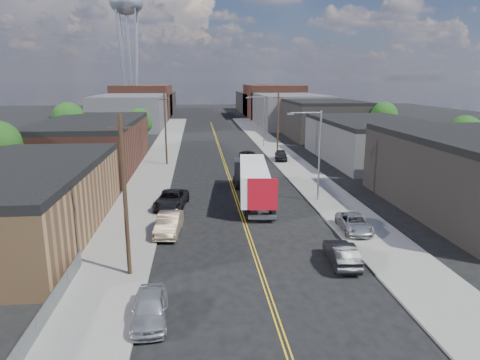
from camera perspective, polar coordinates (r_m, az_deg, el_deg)
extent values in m
plane|color=black|center=(76.14, -2.79, 4.33)|extent=(260.00, 260.00, 0.00)
cube|color=gold|center=(61.39, -2.05, 2.14)|extent=(0.32, 120.00, 0.01)
cube|color=slate|center=(61.52, -10.92, 2.00)|extent=(5.00, 140.00, 0.15)
cube|color=slate|center=(62.69, 6.65, 2.36)|extent=(5.00, 140.00, 0.15)
cube|color=brown|center=(37.23, -27.92, -2.94)|extent=(12.00, 22.00, 5.00)
cube|color=black|center=(36.62, -28.40, 1.27)|extent=(12.00, 22.00, 0.60)
cube|color=#4C281E|center=(61.43, -19.06, 4.26)|extent=(12.00, 26.00, 6.00)
cube|color=black|center=(61.03, -19.30, 7.32)|extent=(12.00, 26.00, 0.60)
cube|color=navy|center=(40.78, 22.22, 0.54)|extent=(0.30, 20.00, 0.80)
cube|color=#3C3C3F|center=(66.96, 17.08, 4.89)|extent=(14.00, 24.00, 5.50)
cube|color=black|center=(66.61, 17.26, 7.48)|extent=(14.00, 24.00, 0.60)
cube|color=black|center=(91.23, 10.84, 7.83)|extent=(14.00, 22.00, 7.00)
cube|color=black|center=(90.96, 10.95, 10.21)|extent=(14.00, 22.00, 0.60)
cube|color=#3C3C3F|center=(111.56, -14.22, 8.89)|extent=(16.00, 30.00, 8.00)
cube|color=#3C3C3F|center=(112.92, 6.55, 9.26)|extent=(16.00, 30.00, 8.00)
cube|color=#4C281E|center=(136.24, -12.74, 10.14)|extent=(16.00, 26.00, 10.00)
cube|color=#4C281E|center=(137.35, 4.34, 10.44)|extent=(16.00, 26.00, 10.00)
cube|color=black|center=(156.17, -11.85, 10.00)|extent=(16.00, 40.00, 7.00)
cube|color=black|center=(157.14, 3.05, 10.28)|extent=(16.00, 40.00, 7.00)
cylinder|color=gray|center=(126.44, -14.45, 14.36)|extent=(0.80, 0.80, 30.00)
cylinder|color=gray|center=(124.97, -15.39, 14.32)|extent=(1.94, 1.94, 29.98)
cylinder|color=gray|center=(124.46, -13.75, 14.42)|extent=(1.94, 1.94, 29.98)
cylinder|color=gray|center=(128.45, -15.13, 14.30)|extent=(1.94, 1.94, 29.98)
cylinder|color=gray|center=(127.95, -13.53, 14.39)|extent=(1.94, 1.94, 29.98)
ellipsoid|color=#9EA8B2|center=(127.99, -14.92, 21.97)|extent=(9.00, 9.00, 6.75)
cylinder|color=gray|center=(42.46, 10.55, 3.03)|extent=(0.18, 0.18, 9.00)
cylinder|color=gray|center=(41.52, 8.79, 8.86)|extent=(3.00, 0.12, 0.12)
cube|color=gray|center=(41.18, 6.74, 8.75)|extent=(0.60, 0.25, 0.18)
cylinder|color=gray|center=(76.38, 3.23, 7.76)|extent=(0.18, 0.18, 9.00)
cylinder|color=gray|center=(75.87, 2.14, 10.99)|extent=(3.00, 0.12, 0.12)
cube|color=gray|center=(75.68, 0.99, 10.91)|extent=(0.60, 0.25, 0.18)
cylinder|color=black|center=(26.41, -15.07, -2.38)|extent=(0.26, 0.26, 10.00)
cube|color=black|center=(25.62, -15.64, 6.70)|extent=(1.60, 0.12, 0.12)
cylinder|color=black|center=(60.65, -9.89, 6.60)|extent=(0.26, 0.26, 10.00)
cube|color=black|center=(60.32, -10.06, 10.56)|extent=(1.60, 0.12, 0.12)
cylinder|color=black|center=(64.60, 5.07, 7.15)|extent=(0.26, 0.26, 10.00)
cube|color=black|center=(64.29, 5.15, 10.87)|extent=(1.60, 0.12, 0.12)
cube|color=slate|center=(23.11, -25.53, -17.51)|extent=(0.02, 16.00, 1.20)
cube|color=slate|center=(22.82, -25.69, -16.20)|extent=(0.05, 16.00, 0.05)
cylinder|color=black|center=(50.37, -29.20, 0.40)|extent=(0.36, 0.36, 4.25)
sphere|color=#173D10|center=(49.97, -28.77, 3.34)|extent=(3.74, 3.74, 3.74)
cylinder|color=black|center=(73.59, -21.67, 4.86)|extent=(0.36, 0.36, 4.50)
sphere|color=#173D10|center=(73.20, -21.91, 7.64)|extent=(5.04, 5.04, 5.04)
sphere|color=#173D10|center=(73.40, -21.33, 7.00)|extent=(3.96, 3.96, 3.96)
sphere|color=#173D10|center=(73.01, -22.33, 7.09)|extent=(3.60, 3.60, 3.60)
cylinder|color=black|center=(78.42, -13.20, 5.64)|extent=(0.36, 0.36, 3.75)
sphere|color=#173D10|center=(78.09, -13.32, 7.82)|extent=(4.20, 4.20, 4.20)
sphere|color=#173D10|center=(78.38, -12.82, 7.32)|extent=(3.30, 3.30, 3.30)
sphere|color=#173D10|center=(77.81, -13.70, 7.39)|extent=(3.00, 3.00, 3.00)
cylinder|color=black|center=(62.08, 27.42, 2.64)|extent=(0.36, 0.36, 4.00)
sphere|color=#173D10|center=(61.64, 27.74, 5.56)|extent=(4.48, 4.48, 4.48)
sphere|color=#173D10|center=(62.32, 27.97, 4.86)|extent=(3.52, 3.52, 3.52)
sphere|color=#173D10|center=(61.10, 27.49, 5.00)|extent=(3.20, 3.20, 3.20)
cylinder|color=black|center=(82.94, 18.49, 5.89)|extent=(0.36, 0.36, 4.25)
sphere|color=#173D10|center=(82.61, 18.66, 8.22)|extent=(4.76, 4.76, 4.76)
sphere|color=#173D10|center=(83.20, 18.91, 7.65)|extent=(3.74, 3.74, 3.74)
sphere|color=#173D10|center=(82.09, 18.42, 7.79)|extent=(3.40, 3.40, 3.40)
cube|color=silver|center=(41.37, 1.82, 0.19)|extent=(3.62, 11.85, 2.72)
cube|color=#A00C19|center=(35.77, 3.03, -1.93)|extent=(2.55, 0.36, 2.74)
cube|color=gray|center=(36.35, 2.99, -4.96)|extent=(2.45, 0.82, 0.25)
cube|color=black|center=(48.56, 0.70, 0.95)|extent=(2.71, 3.33, 3.01)
cylinder|color=black|center=(37.68, 2.67, -4.37)|extent=(2.61, 1.21, 0.97)
cylinder|color=black|center=(48.79, 0.70, -0.22)|extent=(2.51, 1.20, 0.97)
imported|color=#AFB1B4|center=(22.84, -11.94, -16.37)|extent=(1.91, 4.39, 1.47)
imported|color=#816C54|center=(34.27, -9.47, -5.78)|extent=(2.19, 5.13, 1.64)
imported|color=black|center=(40.96, -9.13, -2.59)|extent=(3.43, 6.13, 1.62)
imported|color=black|center=(29.29, 13.36, -9.51)|extent=(1.97, 4.69, 1.51)
imported|color=#9FA1A4|center=(35.24, 15.01, -5.57)|extent=(2.44, 4.77, 1.29)
imported|color=black|center=(63.65, 5.48, 3.32)|extent=(2.43, 4.66, 1.51)
imported|color=black|center=(63.52, 1.04, 3.19)|extent=(2.74, 5.36, 1.45)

